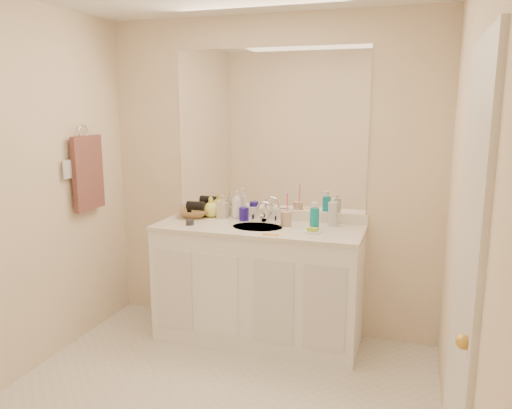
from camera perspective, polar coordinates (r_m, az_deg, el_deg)
The scene contains 28 objects.
wall_back at distance 3.83m, azimuth 1.50°, elevation 3.10°, with size 2.60×0.02×2.40m, color beige.
wall_front at distance 1.59m, azimuth -26.58°, elevation -9.99°, with size 2.60×0.02×2.40m, color beige.
wall_left at distance 3.38m, azimuth -27.07°, elevation 0.75°, with size 0.02×2.60×2.40m, color beige.
wall_right at distance 2.41m, azimuth 22.85°, elevation -2.67°, with size 0.02×2.60×2.40m, color beige.
vanity_cabinet at distance 3.77m, azimuth 0.24°, elevation -9.21°, with size 1.50×0.55×0.85m, color white.
countertop at distance 3.64m, azimuth 0.24°, elevation -2.71°, with size 1.52×0.57×0.03m, color silver.
backsplash at distance 3.87m, azimuth 1.41°, elevation -1.03°, with size 1.52×0.03×0.08m, color white.
sink_basin at distance 3.62m, azimuth 0.15°, elevation -2.74°, with size 0.37×0.37×0.02m, color #BEB3A6.
faucet at distance 3.77m, azimuth 0.98°, elevation -1.12°, with size 0.02×0.02×0.11m, color silver.
mirror at distance 3.79m, azimuth 1.50°, elevation 8.48°, with size 1.48×0.01×1.20m, color white.
blue_mug at distance 3.80m, azimuth -1.38°, elevation -1.09°, with size 0.07×0.07×0.10m, color #231490.
tan_cup at distance 3.64m, azimuth 3.44°, elevation -1.62°, with size 0.08×0.08×0.11m, color tan.
toothbrush at distance 3.62m, azimuth 3.62°, elevation -0.15°, with size 0.01×0.01×0.20m, color #FF4397.
mouthwash_bottle at distance 3.54m, azimuth 6.70°, elevation -1.64°, with size 0.07×0.07×0.16m, color #0D8C9E.
clear_pump_bottle at distance 3.67m, azimuth 8.76°, elevation -1.09°, with size 0.07×0.07×0.18m, color silver.
soap_dish at distance 3.47m, azimuth 6.49°, elevation -3.14°, with size 0.11×0.08×0.01m, color white.
green_soap at distance 3.46m, azimuth 6.50°, elevation -2.85°, with size 0.07×0.05×0.02m, color #A3CD32.
orange_comb at distance 3.39m, azimuth 1.71°, elevation -3.46°, with size 0.11×0.02×0.00m, color orange.
dark_jar at distance 3.70m, azimuth -7.56°, elevation -2.01°, with size 0.06×0.06×0.04m, color #2A292F.
soap_bottle_white at distance 3.88m, azimuth -2.21°, elevation 0.01°, with size 0.08×0.08×0.22m, color white.
soap_bottle_cream at distance 3.90m, azimuth -3.81°, elevation -0.22°, with size 0.08×0.08×0.18m, color beige.
soap_bottle_yellow at distance 3.94m, azimuth -5.17°, elevation -0.26°, with size 0.12×0.12×0.16m, color #E9EC5B.
wicker_basket at distance 3.96m, azimuth -7.13°, elevation -0.97°, with size 0.25×0.25×0.06m, color olive.
hair_dryer at distance 3.94m, azimuth -6.88°, elevation -0.15°, with size 0.07×0.07×0.14m, color black.
towel_ring at distance 3.90m, azimuth -19.17°, elevation 7.80°, with size 0.11×0.11×0.01m, color silver.
hand_towel at distance 3.92m, azimuth -18.65°, elevation 3.43°, with size 0.04×0.32×0.55m, color #4C2C29.
switch_plate at distance 3.77m, azimuth -20.77°, elevation 3.76°, with size 0.01×0.09×0.13m, color silver.
door at distance 2.18m, azimuth 22.76°, elevation -9.60°, with size 0.02×0.82×2.00m, color silver.
Camera 1 is at (1.07, -2.34, 1.74)m, focal length 35.00 mm.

